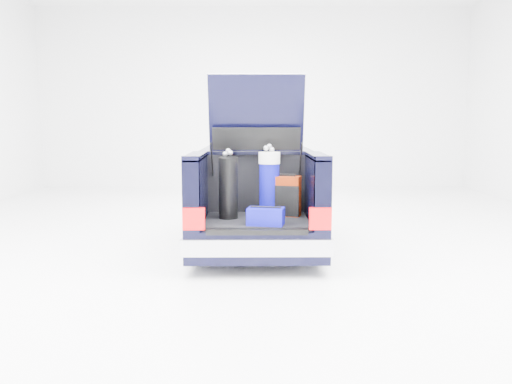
{
  "coord_description": "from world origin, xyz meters",
  "views": [
    {
      "loc": [
        -0.06,
        -8.38,
        1.84
      ],
      "look_at": [
        0.0,
        -0.5,
        0.82
      ],
      "focal_mm": 38.0,
      "sensor_mm": 36.0,
      "label": 1
    }
  ],
  "objects_px": {
    "car": "(256,196)",
    "black_golf_bag": "(228,188)",
    "blue_duffel": "(266,216)",
    "red_suitcase": "(287,196)",
    "blue_golf_bag": "(269,183)"
  },
  "relations": [
    {
      "from": "black_golf_bag",
      "to": "blue_duffel",
      "type": "bearing_deg",
      "value": -46.79
    },
    {
      "from": "red_suitcase",
      "to": "black_golf_bag",
      "type": "distance_m",
      "value": 0.81
    },
    {
      "from": "car",
      "to": "black_golf_bag",
      "type": "bearing_deg",
      "value": -102.88
    },
    {
      "from": "car",
      "to": "blue_duffel",
      "type": "xyz_separation_m",
      "value": [
        0.11,
        -2.0,
        0.03
      ]
    },
    {
      "from": "black_golf_bag",
      "to": "blue_duffel",
      "type": "relative_size",
      "value": 1.87
    },
    {
      "from": "car",
      "to": "red_suitcase",
      "type": "xyz_separation_m",
      "value": [
        0.41,
        -1.38,
        0.19
      ]
    },
    {
      "from": "car",
      "to": "blue_duffel",
      "type": "height_order",
      "value": "car"
    },
    {
      "from": "car",
      "to": "black_golf_bag",
      "type": "height_order",
      "value": "car"
    },
    {
      "from": "red_suitcase",
      "to": "blue_duffel",
      "type": "xyz_separation_m",
      "value": [
        -0.3,
        -0.62,
        -0.16
      ]
    },
    {
      "from": "blue_golf_bag",
      "to": "red_suitcase",
      "type": "bearing_deg",
      "value": 11.7
    },
    {
      "from": "car",
      "to": "blue_golf_bag",
      "type": "distance_m",
      "value": 1.39
    },
    {
      "from": "car",
      "to": "blue_duffel",
      "type": "bearing_deg",
      "value": -86.91
    },
    {
      "from": "car",
      "to": "black_golf_bag",
      "type": "xyz_separation_m",
      "value": [
        -0.36,
        -1.59,
        0.33
      ]
    },
    {
      "from": "red_suitcase",
      "to": "blue_duffel",
      "type": "distance_m",
      "value": 0.71
    },
    {
      "from": "car",
      "to": "black_golf_bag",
      "type": "distance_m",
      "value": 1.66
    }
  ]
}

